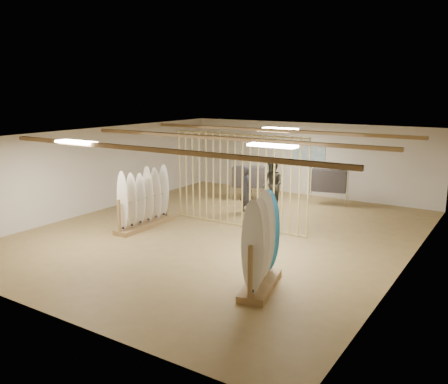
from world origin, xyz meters
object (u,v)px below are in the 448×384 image
Objects in this scene: shopper_a at (246,186)px; rack_left at (144,208)px; clothing_rack_b at (329,181)px; shopper_b at (272,182)px; clothing_rack_a at (248,177)px; rack_right at (261,258)px.

rack_left is at bearing 94.19° from shopper_a.
clothing_rack_b is 2.09m from shopper_b.
clothing_rack_a is at bearing -29.89° from shopper_a.
rack_right is at bearing -82.92° from clothing_rack_a.
clothing_rack_a is 0.75× the size of shopper_a.
clothing_rack_a is 1.49m from shopper_b.
shopper_b is at bearing 61.55° from rack_left.
clothing_rack_a is 0.98× the size of clothing_rack_b.
clothing_rack_b is at bearing -8.10° from clothing_rack_a.
clothing_rack_a is 1.81m from shopper_a.
shopper_a is at bearing -140.73° from clothing_rack_b.
rack_left is at bearing -90.07° from shopper_b.
clothing_rack_b is 0.71× the size of shopper_b.
rack_right is 1.47× the size of clothing_rack_a.
rack_right is (5.02, -2.06, 0.07)m from rack_left.
clothing_rack_a is at bearing -175.49° from clothing_rack_b.
clothing_rack_a is at bearing -178.71° from shopper_b.
shopper_b reaches higher than clothing_rack_a.
rack_left reaches higher than clothing_rack_b.
rack_left is 4.81m from clothing_rack_a.
clothing_rack_a is 0.70× the size of shopper_b.
shopper_b is (0.49, 0.93, 0.06)m from shopper_a.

